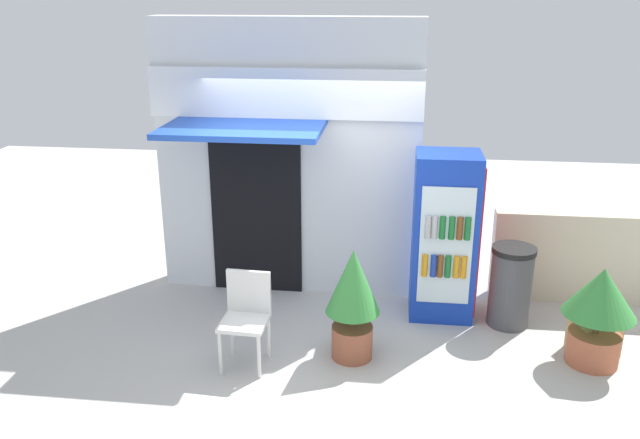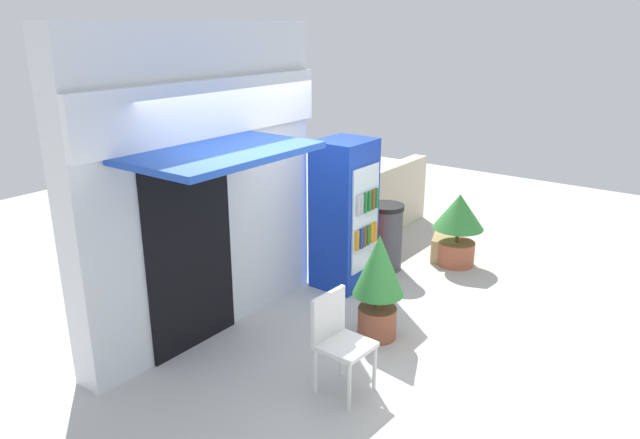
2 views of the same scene
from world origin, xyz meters
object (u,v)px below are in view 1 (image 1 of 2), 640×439
Objects in this scene: plastic_chair at (246,312)px; trash_bin at (511,286)px; potted_plant_curbside at (599,307)px; potted_plant_near_shop at (353,296)px; drink_cooler at (445,236)px; cardboard_box at (594,337)px.

plastic_chair is 2.81m from trash_bin.
trash_bin is (-0.69, 0.70, -0.15)m from potted_plant_curbside.
potted_plant_near_shop is 1.27× the size of trash_bin.
trash_bin is (0.70, -0.17, -0.46)m from drink_cooler.
plastic_chair is 3.31m from potted_plant_curbside.
potted_plant_curbside reaches higher than plastic_chair.
drink_cooler is 4.30× the size of cardboard_box.
plastic_chair reaches higher than cardboard_box.
potted_plant_near_shop is 2.44m from cardboard_box.
cardboard_box is at bearing 73.46° from potted_plant_curbside.
drink_cooler is 1.40m from potted_plant_near_shop.
potted_plant_near_shop is (0.99, 0.20, 0.13)m from plastic_chair.
drink_cooler reaches higher than trash_bin.
plastic_chair reaches higher than trash_bin.
potted_plant_near_shop is at bearing -131.27° from drink_cooler.
potted_plant_curbside reaches higher than cardboard_box.
drink_cooler reaches higher than potted_plant_near_shop.
cardboard_box is at bearing -33.30° from trash_bin.
cardboard_box is (0.75, -0.49, -0.28)m from trash_bin.
potted_plant_curbside is (1.40, -0.87, -0.32)m from drink_cooler.
potted_plant_curbside is 0.48m from cardboard_box.
trash_bin reaches higher than cardboard_box.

